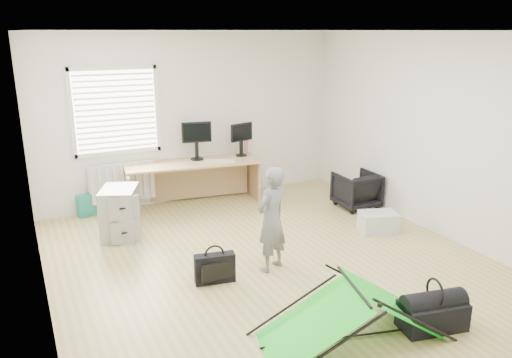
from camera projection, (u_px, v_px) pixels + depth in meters
name	position (u px, v px, depth m)	size (l,w,h in m)	color
ground	(271.00, 262.00, 6.06)	(5.50, 5.50, 0.00)	tan
back_wall	(192.00, 118.00, 8.04)	(5.00, 0.02, 2.70)	silver
window	(116.00, 111.00, 7.44)	(1.20, 0.06, 1.20)	silver
radiator	(122.00, 182.00, 7.72)	(1.00, 0.12, 0.60)	silver
desk	(194.00, 184.00, 7.93)	(2.12, 0.67, 0.72)	tan
filing_cabinet	(120.00, 213.00, 6.72)	(0.44, 0.59, 0.69)	gray
monitor_left	(197.00, 146.00, 7.92)	(0.47, 0.10, 0.45)	black
monitor_right	(241.00, 144.00, 8.17)	(0.42, 0.09, 0.40)	black
keyboard	(220.00, 161.00, 7.84)	(0.49, 0.17, 0.02)	beige
thermos	(246.00, 146.00, 8.33)	(0.07, 0.07, 0.25)	#BC696A
office_chair	(356.00, 190.00, 7.88)	(0.61, 0.62, 0.57)	black
person	(271.00, 219.00, 5.72)	(0.45, 0.30, 1.25)	slate
kite	(352.00, 312.00, 4.49)	(1.70, 0.75, 0.53)	#13CA1C
storage_crate	(378.00, 222.00, 6.95)	(0.50, 0.35, 0.28)	#B4BABD
tote_bag	(87.00, 205.00, 7.53)	(0.29, 0.13, 0.34)	#1E877A
laptop_bag	(215.00, 268.00, 5.53)	(0.45, 0.13, 0.34)	black
white_box	(304.00, 318.00, 4.80)	(0.10, 0.10, 0.10)	silver
duffel_bag	(432.00, 315.00, 4.68)	(0.61, 0.31, 0.27)	black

